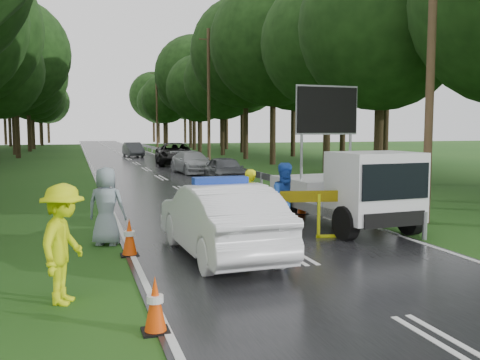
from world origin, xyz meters
name	(u,v)px	position (x,y,z in m)	size (l,w,h in m)	color
ground	(285,250)	(0.00, 0.00, 0.00)	(160.00, 160.00, 0.00)	#1B4714
road	(136,164)	(0.00, 30.00, 0.01)	(7.00, 140.00, 0.02)	black
guardrail	(185,156)	(3.70, 29.67, 0.55)	(0.12, 60.06, 0.70)	gray
utility_pole_near	(431,45)	(5.20, 2.00, 5.06)	(1.40, 0.24, 10.00)	#4C3823
utility_pole_mid	(209,96)	(5.20, 28.00, 5.06)	(1.40, 0.24, 10.00)	#4C3823
utility_pole_far	(157,108)	(5.20, 54.00, 5.06)	(1.40, 0.24, 10.00)	#4C3823
police_sedan	(220,220)	(-1.54, -0.12, 0.78)	(1.87, 4.80, 1.71)	white
work_truck	(349,190)	(2.68, 1.96, 1.06)	(2.49, 5.06, 3.92)	gray
barrier	(286,203)	(0.45, 1.09, 0.91)	(2.86, 0.63, 1.20)	#CCD90B
officer	(249,202)	(-0.20, 2.00, 0.84)	(0.62, 0.40, 1.69)	#FBFF0D
civilian	(287,201)	(0.52, 1.18, 0.95)	(0.92, 0.72, 1.90)	#1B49B5
bystander_left	(63,244)	(-4.69, -2.36, 0.95)	(1.23, 0.70, 1.90)	#D9EE0C
bystander_right	(106,206)	(-3.80, 1.75, 0.92)	(0.90, 0.59, 1.85)	gray
queue_car_first	(226,170)	(2.60, 14.17, 0.67)	(1.58, 3.92, 1.33)	#45474D
queue_car_second	(192,162)	(2.28, 20.43, 0.65)	(1.83, 4.51, 1.31)	#ACAEB4
queue_car_third	(175,154)	(2.60, 27.75, 0.81)	(2.69, 5.84, 1.62)	black
queue_car_fourth	(133,150)	(0.80, 39.73, 0.67)	(1.42, 4.08, 1.35)	#414449
cone_near_left	(155,305)	(-3.50, -4.00, 0.38)	(0.37, 0.37, 0.78)	black
cone_center	(297,235)	(0.29, 0.00, 0.32)	(0.31, 0.31, 0.66)	black
cone_far	(234,203)	(0.29, 5.00, 0.38)	(0.37, 0.37, 0.78)	black
cone_left_mid	(129,238)	(-3.40, 0.50, 0.40)	(0.39, 0.39, 0.82)	black
cone_right	(302,203)	(2.40, 4.50, 0.36)	(0.35, 0.35, 0.73)	black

